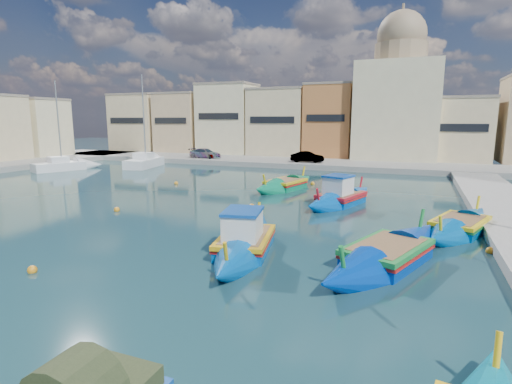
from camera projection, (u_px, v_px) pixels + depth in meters
The scene contains 13 objects.
ground at pixel (137, 234), 19.93m from camera, with size 160.00×160.00×0.00m, color #132E39.
north_quay at pixel (305, 163), 49.08m from camera, with size 80.00×8.00×0.60m, color gray.
north_townhouses at pixel (369, 124), 52.50m from camera, with size 83.20×7.87×10.19m.
church_block at pixel (398, 97), 51.25m from camera, with size 10.00×10.00×19.10m.
parked_cars at pixel (235, 154), 50.74m from camera, with size 17.86×2.09×1.27m.
luzzu_turquoise_cabin at pixel (245, 243), 17.38m from camera, with size 3.84×9.55×3.00m.
luzzu_blue_cabin at pixel (341, 199), 26.93m from camera, with size 4.57×8.94×3.08m.
luzzu_cyan_mid at pixel (460, 227), 20.26m from camera, with size 4.92×8.71×2.53m.
luzzu_green at pixel (285, 185), 32.73m from camera, with size 4.14×8.88×2.71m.
luzzu_blue_south at pixel (387, 256), 15.88m from camera, with size 5.54×10.00×2.84m.
yacht_north at pixel (151, 162), 49.23m from camera, with size 4.14×8.99×11.59m.
yacht_midnorth at pixel (74, 166), 45.32m from camera, with size 5.01×7.72×10.56m.
mooring_buoys at pixel (232, 208), 25.53m from camera, with size 23.10×24.24×0.36m.
Camera 1 is at (12.69, -15.62, 5.68)m, focal length 28.00 mm.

